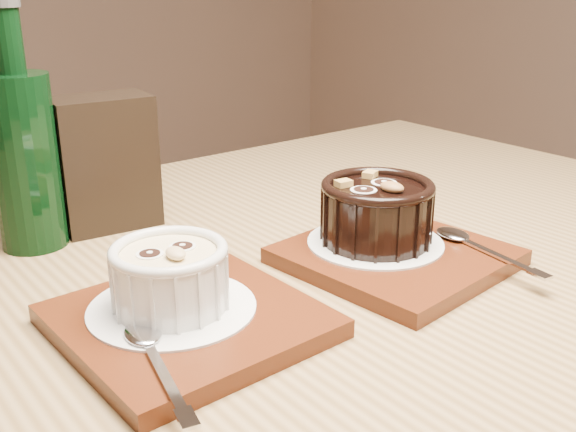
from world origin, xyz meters
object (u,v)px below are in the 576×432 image
object	(u,v)px
ramekin_white	(170,274)
condiment_stand	(105,163)
tray_right	(396,256)
tray_left	(188,321)
table	(268,368)
ramekin_dark	(377,209)
green_bottle	(24,155)

from	to	relation	value
ramekin_white	condiment_stand	xyz separation A→B (m)	(0.06, 0.24, 0.03)
tray_right	tray_left	bearing A→B (deg)	176.82
table	tray_right	world-z (taller)	tray_right
ramekin_white	tray_right	bearing A→B (deg)	-1.52
tray_left	condiment_stand	world-z (taller)	condiment_stand
tray_left	tray_right	world-z (taller)	same
tray_left	ramekin_white	size ratio (longest dim) A/B	2.01
tray_right	ramekin_dark	size ratio (longest dim) A/B	1.69
table	tray_left	distance (m)	0.14
ramekin_dark	condiment_stand	bearing A→B (deg)	116.09
table	condiment_stand	bearing A→B (deg)	102.96
tray_left	tray_right	distance (m)	0.22
ramekin_white	condiment_stand	size ratio (longest dim) A/B	0.64
table	green_bottle	world-z (taller)	green_bottle
table	tray_right	bearing A→B (deg)	-20.53
ramekin_dark	tray_left	bearing A→B (deg)	174.71
ramekin_dark	green_bottle	xyz separation A→B (m)	(-0.25, 0.23, 0.04)
table	ramekin_dark	world-z (taller)	ramekin_dark
ramekin_white	tray_right	world-z (taller)	ramekin_white
tray_right	ramekin_dark	world-z (taller)	ramekin_dark
green_bottle	tray_right	bearing A→B (deg)	-45.61
green_bottle	ramekin_white	bearing A→B (deg)	-83.15
ramekin_white	ramekin_dark	xyz separation A→B (m)	(0.22, -0.00, 0.01)
condiment_stand	green_bottle	xyz separation A→B (m)	(-0.08, -0.01, 0.02)
tray_right	condiment_stand	bearing A→B (deg)	122.63
table	ramekin_dark	bearing A→B (deg)	-10.97
tray_left	tray_right	xyz separation A→B (m)	(0.22, -0.01, 0.00)
tray_left	table	bearing A→B (deg)	17.94
table	tray_right	distance (m)	0.16
tray_left	ramekin_dark	world-z (taller)	ramekin_dark
ramekin_dark	tray_right	bearing A→B (deg)	-85.07
table	ramekin_white	bearing A→B (deg)	-169.46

